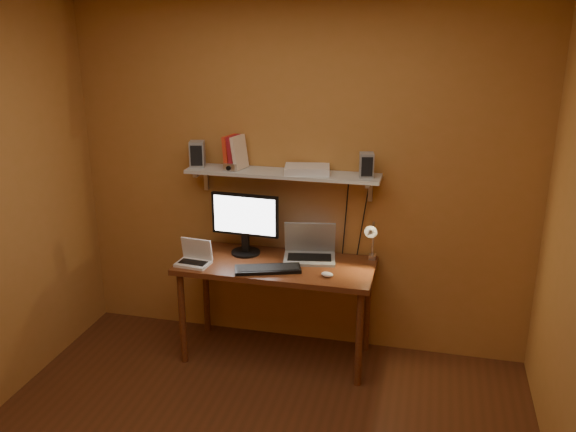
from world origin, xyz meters
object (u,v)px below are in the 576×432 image
(laptop, at_px, (310,249))
(keyboard, at_px, (268,269))
(desk, at_px, (276,274))
(monitor, at_px, (245,221))
(desk_lamp, at_px, (372,237))
(speaker_left, at_px, (197,154))
(speaker_right, at_px, (366,165))
(mouse, at_px, (327,274))
(shelf_camera, at_px, (230,168))
(netbook, at_px, (195,257))
(wall_shelf, at_px, (282,174))
(router, at_px, (307,169))

(laptop, xyz_separation_m, keyboard, (-0.23, -0.30, -0.06))
(desk, xyz_separation_m, monitor, (-0.27, 0.13, 0.34))
(desk_lamp, xyz_separation_m, speaker_left, (-1.30, 0.07, 0.51))
(desk_lamp, xyz_separation_m, speaker_right, (-0.06, 0.06, 0.50))
(mouse, xyz_separation_m, speaker_left, (-1.04, 0.34, 0.70))
(laptop, distance_m, shelf_camera, 0.82)
(netbook, xyz_separation_m, speaker_left, (-0.08, 0.34, 0.67))
(wall_shelf, distance_m, shelf_camera, 0.38)
(router, bearing_deg, speaker_right, -1.81)
(keyboard, xyz_separation_m, speaker_left, (-0.62, 0.34, 0.71))
(monitor, bearing_deg, laptop, 6.07)
(speaker_right, distance_m, router, 0.42)
(keyboard, bearing_deg, mouse, -18.99)
(wall_shelf, relative_size, speaker_right, 8.28)
(wall_shelf, bearing_deg, keyboard, -93.63)
(netbook, relative_size, desk_lamp, 0.66)
(wall_shelf, distance_m, netbook, 0.86)
(wall_shelf, bearing_deg, mouse, -40.73)
(mouse, height_order, desk_lamp, desk_lamp)
(mouse, bearing_deg, shelf_camera, -179.49)
(laptop, distance_m, netbook, 0.83)
(monitor, bearing_deg, netbook, -134.53)
(laptop, bearing_deg, mouse, -68.69)
(monitor, height_order, speaker_right, speaker_right)
(keyboard, relative_size, shelf_camera, 4.78)
(monitor, xyz_separation_m, keyboard, (0.24, -0.27, -0.25))
(shelf_camera, distance_m, router, 0.55)
(netbook, distance_m, speaker_right, 1.37)
(keyboard, bearing_deg, monitor, 112.98)
(wall_shelf, bearing_deg, speaker_left, -179.92)
(monitor, height_order, laptop, monitor)
(desk, distance_m, laptop, 0.30)
(laptop, distance_m, speaker_right, 0.75)
(desk, distance_m, keyboard, 0.18)
(netbook, relative_size, mouse, 2.78)
(desk, bearing_deg, wall_shelf, 90.00)
(netbook, distance_m, mouse, 0.96)
(speaker_left, xyz_separation_m, shelf_camera, (0.27, -0.08, -0.07))
(speaker_right, relative_size, router, 0.54)
(wall_shelf, bearing_deg, speaker_right, -0.79)
(wall_shelf, xyz_separation_m, desk_lamp, (0.66, -0.07, -0.40))
(monitor, distance_m, laptop, 0.52)
(monitor, distance_m, keyboard, 0.44)
(laptop, bearing_deg, speaker_left, 167.08)
(speaker_left, xyz_separation_m, router, (0.82, 0.01, -0.07))
(monitor, relative_size, router, 1.62)
(laptop, bearing_deg, shelf_camera, 173.67)
(wall_shelf, height_order, laptop, wall_shelf)
(shelf_camera, bearing_deg, keyboard, -36.96)
(desk, xyz_separation_m, speaker_right, (0.60, 0.19, 0.79))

